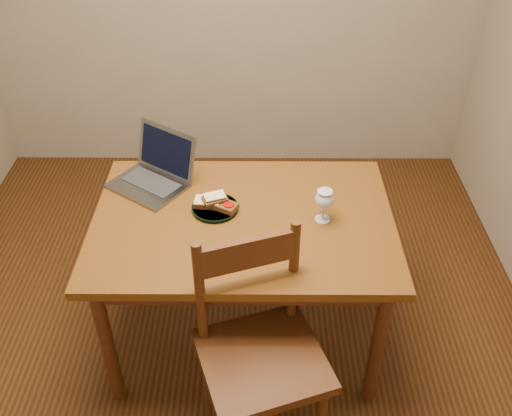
{
  "coord_description": "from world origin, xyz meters",
  "views": [
    {
      "loc": [
        0.18,
        -1.95,
        2.28
      ],
      "look_at": [
        0.17,
        -0.04,
        0.8
      ],
      "focal_mm": 40.0,
      "sensor_mm": 36.0,
      "label": 1
    }
  ],
  "objects_px": {
    "table": "(243,233)",
    "plate": "(215,208)",
    "milk_glass": "(324,206)",
    "laptop": "(156,169)",
    "chair": "(260,345)"
  },
  "relations": [
    {
      "from": "milk_glass",
      "to": "laptop",
      "type": "relative_size",
      "value": 0.35
    },
    {
      "from": "table",
      "to": "chair",
      "type": "xyz_separation_m",
      "value": [
        0.07,
        -0.52,
        -0.12
      ]
    },
    {
      "from": "chair",
      "to": "plate",
      "type": "distance_m",
      "value": 0.65
    },
    {
      "from": "chair",
      "to": "laptop",
      "type": "relative_size",
      "value": 1.31
    },
    {
      "from": "milk_glass",
      "to": "laptop",
      "type": "xyz_separation_m",
      "value": [
        -0.75,
        0.29,
        -0.01
      ]
    },
    {
      "from": "table",
      "to": "plate",
      "type": "xyz_separation_m",
      "value": [
        -0.12,
        0.06,
        0.09
      ]
    },
    {
      "from": "table",
      "to": "chair",
      "type": "height_order",
      "value": "chair"
    },
    {
      "from": "table",
      "to": "plate",
      "type": "height_order",
      "value": "plate"
    },
    {
      "from": "chair",
      "to": "plate",
      "type": "height_order",
      "value": "chair"
    },
    {
      "from": "plate",
      "to": "laptop",
      "type": "xyz_separation_m",
      "value": [
        -0.29,
        0.22,
        0.05
      ]
    },
    {
      "from": "plate",
      "to": "milk_glass",
      "type": "distance_m",
      "value": 0.48
    },
    {
      "from": "laptop",
      "to": "milk_glass",
      "type": "bearing_deg",
      "value": 13.7
    },
    {
      "from": "plate",
      "to": "milk_glass",
      "type": "relative_size",
      "value": 1.34
    },
    {
      "from": "table",
      "to": "laptop",
      "type": "relative_size",
      "value": 2.93
    },
    {
      "from": "chair",
      "to": "laptop",
      "type": "bearing_deg",
      "value": 102.3
    }
  ]
}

